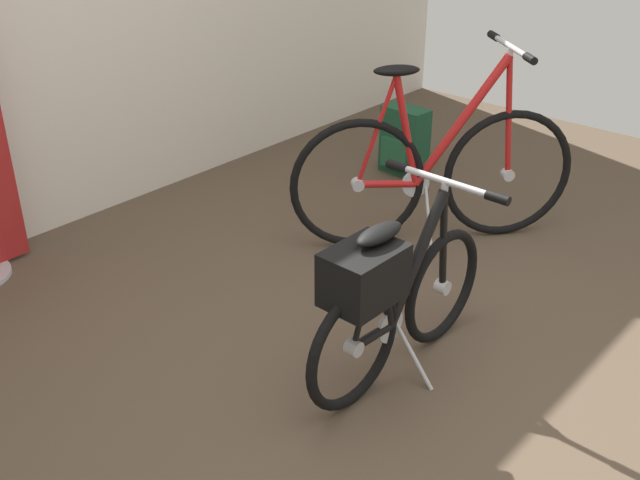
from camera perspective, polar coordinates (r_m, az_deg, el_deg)
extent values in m
plane|color=brown|center=(2.82, 3.37, -12.87)|extent=(6.98, 6.98, 0.00)
torus|color=black|center=(3.11, 9.13, -3.47)|extent=(0.48, 0.05, 0.48)
cylinder|color=#B7B7BC|center=(3.11, 9.13, -3.47)|extent=(0.06, 0.05, 0.06)
torus|color=black|center=(2.73, 2.54, -8.03)|extent=(0.48, 0.05, 0.48)
cylinder|color=#B7B7BC|center=(2.73, 2.54, -8.03)|extent=(0.06, 0.05, 0.06)
cylinder|color=black|center=(2.80, 3.93, -7.18)|extent=(0.21, 0.04, 0.05)
cylinder|color=black|center=(2.86, 7.27, -1.37)|extent=(0.34, 0.05, 0.47)
cylinder|color=black|center=(2.73, 4.86, -3.30)|extent=(0.12, 0.04, 0.41)
cylinder|color=black|center=(2.80, 3.93, -7.18)|extent=(0.21, 0.03, 0.04)
cylinder|color=black|center=(2.98, 9.20, -0.06)|extent=(0.07, 0.03, 0.44)
cylinder|color=black|center=(2.66, 3.47, -4.07)|extent=(0.14, 0.02, 0.39)
ellipsoid|color=black|center=(2.60, 4.45, 0.47)|extent=(0.22, 0.09, 0.05)
cylinder|color=#B7B7BC|center=(2.86, 9.31, 3.99)|extent=(0.03, 0.03, 0.04)
cylinder|color=#B7B7BC|center=(2.86, 9.34, 4.35)|extent=(0.03, 0.44, 0.03)
cylinder|color=black|center=(2.76, 13.14, 3.08)|extent=(0.04, 0.09, 0.04)
cylinder|color=black|center=(2.97, 5.81, 5.52)|extent=(0.04, 0.09, 0.04)
cylinder|color=#B7B7BC|center=(2.87, 5.25, -6.37)|extent=(0.14, 0.02, 0.14)
cylinder|color=#B7B7BC|center=(2.93, 7.03, -8.65)|extent=(0.02, 0.19, 0.23)
cube|color=black|center=(2.60, 3.29, -2.64)|extent=(0.28, 0.20, 0.20)
torus|color=black|center=(3.97, 13.85, 4.79)|extent=(0.55, 0.46, 0.67)
cylinder|color=#B7B7BC|center=(3.97, 13.85, 4.79)|extent=(0.08, 0.08, 0.06)
torus|color=black|center=(3.75, 2.82, 4.17)|extent=(0.55, 0.46, 0.67)
cylinder|color=#B7B7BC|center=(3.75, 2.82, 4.17)|extent=(0.08, 0.08, 0.06)
cylinder|color=red|center=(3.78, 5.01, 4.19)|extent=(0.25, 0.22, 0.05)
cylinder|color=red|center=(3.77, 10.51, 8.71)|extent=(0.38, 0.32, 0.65)
cylinder|color=red|center=(3.70, 6.47, 8.08)|extent=(0.15, 0.13, 0.56)
cylinder|color=red|center=(3.78, 5.01, 4.19)|extent=(0.24, 0.21, 0.04)
cylinder|color=red|center=(3.85, 13.93, 8.90)|extent=(0.09, 0.08, 0.61)
cylinder|color=red|center=(3.66, 4.24, 8.11)|extent=(0.16, 0.14, 0.54)
ellipsoid|color=black|center=(3.60, 5.75, 12.50)|extent=(0.23, 0.21, 0.05)
cylinder|color=#B7B7BC|center=(3.75, 14.05, 13.55)|extent=(0.03, 0.03, 0.04)
cylinder|color=#B7B7BC|center=(3.75, 14.08, 13.84)|extent=(0.30, 0.36, 0.03)
cylinder|color=black|center=(3.55, 15.43, 12.93)|extent=(0.08, 0.09, 0.04)
cylinder|color=black|center=(3.95, 12.86, 14.65)|extent=(0.08, 0.09, 0.04)
cylinder|color=#B7B7BC|center=(3.82, 7.14, 4.20)|extent=(0.12, 0.10, 0.14)
cylinder|color=#B7B7BC|center=(3.83, 8.14, 1.41)|extent=(0.14, 0.16, 0.31)
cube|color=#19472D|center=(4.70, 6.34, 7.38)|extent=(0.17, 0.29, 0.42)
cube|color=#1F5939|center=(4.65, 5.58, 6.40)|extent=(0.05, 0.20, 0.18)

